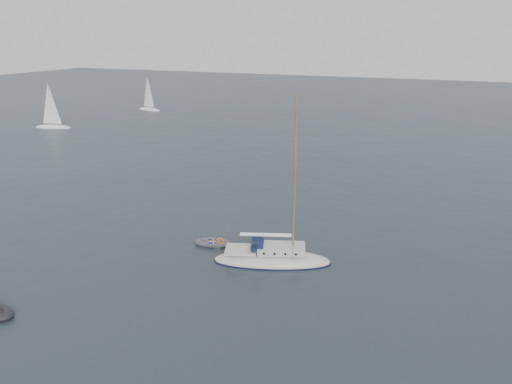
% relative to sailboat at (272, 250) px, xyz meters
% --- Properties ---
extents(ground, '(300.00, 300.00, 0.00)m').
position_rel_sailboat_xyz_m(ground, '(0.80, -1.02, -0.91)').
color(ground, black).
rests_on(ground, ground).
extents(sailboat, '(8.44, 2.53, 12.02)m').
position_rel_sailboat_xyz_m(sailboat, '(0.00, 0.00, 0.00)').
color(sailboat, beige).
rests_on(sailboat, ground).
extents(dinghy, '(2.81, 1.27, 0.40)m').
position_rel_sailboat_xyz_m(dinghy, '(-5.15, 1.05, -0.73)').
color(dinghy, '#48484D').
rests_on(dinghy, ground).
extents(distant_yacht_a, '(6.10, 3.25, 8.08)m').
position_rel_sailboat_xyz_m(distant_yacht_a, '(-51.70, 32.89, 2.54)').
color(distant_yacht_a, silver).
rests_on(distant_yacht_a, ground).
extents(distant_yacht_c, '(5.74, 3.06, 7.60)m').
position_rel_sailboat_xyz_m(distant_yacht_c, '(-48.41, 55.59, 2.34)').
color(distant_yacht_c, silver).
rests_on(distant_yacht_c, ground).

